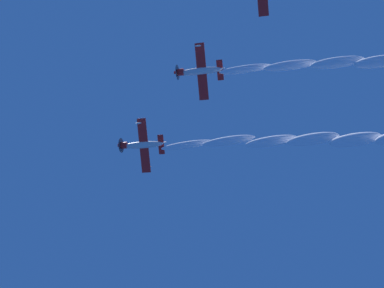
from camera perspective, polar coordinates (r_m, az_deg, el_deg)
name	(u,v)px	position (r m, az deg, el deg)	size (l,w,h in m)	color
airplane_lead	(141,145)	(78.42, -5.74, -0.11)	(8.36, 7.68, 3.58)	silver
airplane_left_wingman	(199,71)	(75.84, 0.79, 8.22)	(8.38, 7.68, 3.52)	silver
smoke_trail_lead	(351,138)	(75.56, 17.55, 0.64)	(8.18, 44.95, 9.29)	white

